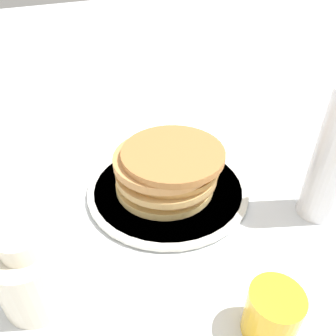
# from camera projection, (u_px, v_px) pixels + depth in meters

# --- Properties ---
(ground_plane) EXTENTS (4.00, 4.00, 0.00)m
(ground_plane) POSITION_uv_depth(u_px,v_px,m) (172.00, 200.00, 0.60)
(ground_plane) COLOR white
(plate) EXTENTS (0.30, 0.30, 0.01)m
(plate) POSITION_uv_depth(u_px,v_px,m) (168.00, 188.00, 0.61)
(plate) COLOR silver
(plate) RESTS_ON ground_plane
(pancake_stack) EXTENTS (0.19, 0.19, 0.08)m
(pancake_stack) POSITION_uv_depth(u_px,v_px,m) (168.00, 168.00, 0.59)
(pancake_stack) COLOR #DFBA6E
(pancake_stack) RESTS_ON plate
(juice_glass) EXTENTS (0.06, 0.06, 0.07)m
(juice_glass) POSITION_uv_depth(u_px,v_px,m) (272.00, 314.00, 0.38)
(juice_glass) COLOR yellow
(juice_glass) RESTS_ON ground_plane
(cream_jug) EXTENTS (0.09, 0.09, 0.12)m
(cream_jug) POSITION_uv_depth(u_px,v_px,m) (33.00, 272.00, 0.41)
(cream_jug) COLOR beige
(cream_jug) RESTS_ON ground_plane
(water_bottle_mid) EXTENTS (0.07, 0.07, 0.24)m
(water_bottle_mid) POSITION_uv_depth(u_px,v_px,m) (335.00, 157.00, 0.51)
(water_bottle_mid) COLOR white
(water_bottle_mid) RESTS_ON ground_plane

